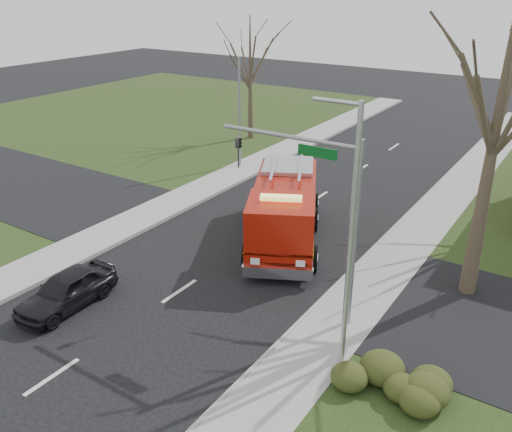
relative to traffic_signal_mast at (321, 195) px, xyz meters
The scene contains 11 objects.
ground 7.18m from the traffic_signal_mast, 163.94° to the right, with size 120.00×120.00×0.00m, color black.
sidewalk_right 4.97m from the traffic_signal_mast, 56.58° to the right, with size 2.40×80.00×0.15m, color gray.
sidewalk_left 12.41m from the traffic_signal_mast, behind, with size 2.40×80.00×0.15m, color gray.
hedge_corner 6.14m from the traffic_signal_mast, 33.41° to the right, with size 2.80×2.00×0.90m, color #283112.
bare_tree_near 6.78m from the traffic_signal_mast, 46.37° to the left, with size 6.00×6.00×12.00m.
bare_tree_left 23.97m from the traffic_signal_mast, 129.43° to the left, with size 4.50×4.50×9.00m.
traffic_signal_mast is the anchor object (origin of this frame).
streetlight_pole 2.78m from the traffic_signal_mast, 46.02° to the right, with size 1.48×0.16×8.40m.
utility_pole_far 17.38m from the traffic_signal_mast, 133.85° to the left, with size 0.14×0.14×7.00m, color gray.
fire_engine 6.90m from the traffic_signal_mast, 131.40° to the left, with size 6.20×8.59×3.31m.
parked_car_maroon 10.06m from the traffic_signal_mast, 150.29° to the right, with size 1.62×4.04×1.38m, color black.
Camera 1 is at (12.58, -13.69, 11.26)m, focal length 38.00 mm.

